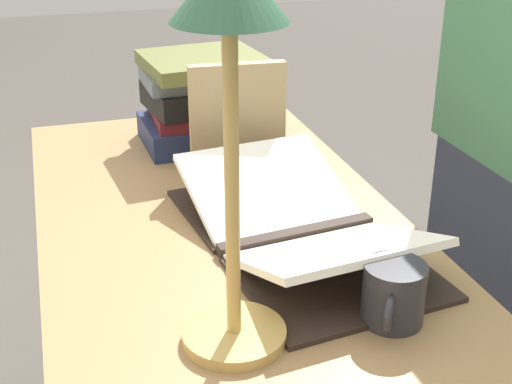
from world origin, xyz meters
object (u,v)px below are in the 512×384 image
object	(u,v)px
open_book	(297,226)
coffee_mug	(394,294)
book_stack_tall	(204,100)
book_standing_upright	(238,118)
reading_lamp	(230,72)

from	to	relation	value
open_book	coffee_mug	world-z (taller)	open_book
open_book	coffee_mug	distance (m)	0.25
open_book	book_stack_tall	size ratio (longest dim) A/B	1.99
open_book	book_standing_upright	bearing A→B (deg)	-4.69
open_book	book_standing_upright	size ratio (longest dim) A/B	2.50
open_book	coffee_mug	bearing A→B (deg)	-176.29
coffee_mug	book_stack_tall	bearing A→B (deg)	6.50
book_stack_tall	coffee_mug	world-z (taller)	book_stack_tall
reading_lamp	coffee_mug	bearing A→B (deg)	-95.42
book_stack_tall	book_standing_upright	size ratio (longest dim) A/B	1.26
book_standing_upright	book_stack_tall	bearing A→B (deg)	13.23
book_stack_tall	reading_lamp	world-z (taller)	reading_lamp
open_book	reading_lamp	world-z (taller)	reading_lamp
book_standing_upright	open_book	bearing A→B (deg)	-173.43
reading_lamp	coffee_mug	distance (m)	0.38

